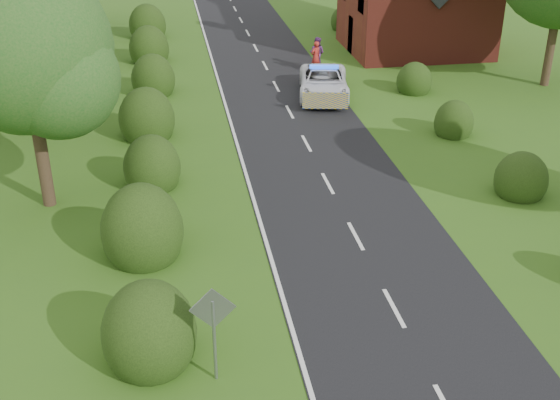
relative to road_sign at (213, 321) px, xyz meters
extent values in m
cube|color=black|center=(5.00, 13.00, -1.64)|extent=(6.00, 70.00, 0.02)
cube|color=white|center=(5.00, 2.00, -1.63)|extent=(0.12, 1.80, 0.01)
cube|color=white|center=(5.00, 6.00, -1.63)|extent=(0.12, 1.80, 0.01)
cube|color=white|center=(5.00, 10.00, -1.63)|extent=(0.12, 1.80, 0.01)
cube|color=white|center=(5.00, 14.00, -1.63)|extent=(0.12, 1.80, 0.01)
cube|color=white|center=(5.00, 18.00, -1.63)|extent=(0.12, 1.80, 0.01)
cube|color=white|center=(5.00, 22.00, -1.63)|extent=(0.12, 1.80, 0.01)
cube|color=white|center=(5.00, 26.00, -1.63)|extent=(0.12, 1.80, 0.01)
cube|color=white|center=(5.00, 30.00, -1.63)|extent=(0.12, 1.80, 0.01)
cube|color=white|center=(5.00, 34.00, -1.63)|extent=(0.12, 1.80, 0.01)
cube|color=white|center=(5.00, 38.00, -1.63)|extent=(0.12, 1.80, 0.01)
cube|color=white|center=(5.00, 42.00, -1.63)|extent=(0.12, 1.80, 0.01)
cube|color=white|center=(2.10, 13.00, -1.63)|extent=(0.12, 70.00, 0.01)
ellipsoid|color=black|center=(-1.50, 1.00, -0.91)|extent=(2.30, 2.41, 2.70)
ellipsoid|color=black|center=(-1.70, 6.00, -0.83)|extent=(2.50, 2.62, 3.00)
ellipsoid|color=black|center=(-1.40, 11.00, -0.97)|extent=(2.10, 2.20, 2.50)
ellipsoid|color=black|center=(-1.60, 16.00, -0.88)|extent=(2.40, 2.52, 2.80)
ellipsoid|color=black|center=(-1.30, 22.00, -0.94)|extent=(2.20, 2.31, 2.60)
ellipsoid|color=black|center=(-1.50, 28.00, -0.91)|extent=(2.30, 2.41, 2.70)
ellipsoid|color=black|center=(-1.60, 34.00, -0.88)|extent=(2.40, 2.52, 2.80)
ellipsoid|color=black|center=(11.60, 8.00, -1.08)|extent=(1.90, 2.00, 2.10)
ellipsoid|color=black|center=(11.50, 14.00, -1.10)|extent=(1.70, 1.78, 2.00)
ellipsoid|color=black|center=(11.80, 20.00, -1.10)|extent=(1.80, 1.89, 2.00)
ellipsoid|color=black|center=(11.60, 34.00, -1.10)|extent=(1.70, 1.78, 2.00)
cylinder|color=#332316|center=(-5.00, 10.00, 0.33)|extent=(0.44, 0.44, 3.96)
sphere|color=#174F17|center=(-5.00, 10.00, 3.93)|extent=(5.60, 5.60, 5.60)
sphere|color=#466125|center=(-4.02, 9.44, 3.03)|extent=(3.92, 3.92, 3.92)
cylinder|color=#332316|center=(-6.50, 18.00, 0.22)|extent=(0.44, 0.44, 3.74)
sphere|color=#174F17|center=(-6.50, 18.00, 3.62)|extent=(5.60, 5.60, 5.60)
sphere|color=#466125|center=(-5.52, 17.44, 2.77)|extent=(3.92, 3.92, 3.92)
cylinder|color=#332316|center=(-8.00, 28.00, 0.77)|extent=(0.44, 0.44, 4.84)
cylinder|color=#332316|center=(19.00, 20.00, 0.55)|extent=(0.44, 0.44, 4.40)
cylinder|color=gray|center=(0.00, 0.00, -0.55)|extent=(0.08, 0.08, 2.20)
cube|color=gray|center=(0.00, 0.00, 0.35)|extent=(1.06, 0.04, 1.06)
cube|color=maroon|center=(14.50, 28.00, 1.10)|extent=(8.00, 7.00, 5.50)
imported|color=white|center=(7.10, 20.10, -0.94)|extent=(3.32, 5.52, 1.43)
cube|color=yellow|center=(6.60, 17.54, -1.01)|extent=(2.11, 0.47, 0.79)
cube|color=blue|center=(7.10, 20.10, -0.14)|extent=(1.45, 0.55, 0.14)
imported|color=#B12721|center=(7.59, 24.31, -0.79)|extent=(0.75, 0.67, 1.72)
imported|color=#5D2869|center=(7.77, 24.84, -0.74)|extent=(1.13, 1.08, 1.83)
camera|label=1|loc=(-0.64, -12.95, 9.56)|focal=45.00mm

